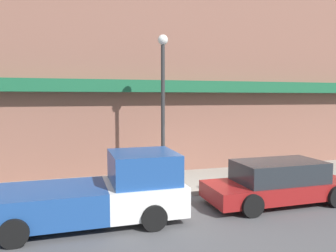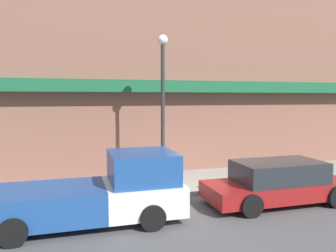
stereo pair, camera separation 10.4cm
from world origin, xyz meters
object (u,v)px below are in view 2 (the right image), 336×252
(parked_car, at_px, (278,183))
(street_lamp, at_px, (163,93))
(fire_hydrant, at_px, (112,183))
(pickup_truck, at_px, (99,193))

(parked_car, relative_size, street_lamp, 0.89)
(fire_hydrant, distance_m, street_lamp, 3.59)
(pickup_truck, distance_m, street_lamp, 4.33)
(fire_hydrant, bearing_deg, street_lamp, 2.88)
(pickup_truck, relative_size, parked_car, 1.10)
(parked_car, bearing_deg, pickup_truck, 178.64)
(parked_car, xyz_separation_m, street_lamp, (-3.28, 2.25, 2.91))
(street_lamp, bearing_deg, parked_car, -34.43)
(parked_car, height_order, street_lamp, street_lamp)
(parked_car, xyz_separation_m, fire_hydrant, (-5.13, 2.15, -0.17))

